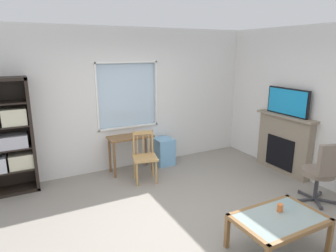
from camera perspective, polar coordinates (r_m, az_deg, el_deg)
name	(u,v)px	position (r m, az deg, el deg)	size (l,w,h in m)	color
ground	(185,221)	(4.31, 3.26, -17.98)	(6.32, 5.65, 0.02)	gray
wall_back_with_window	(125,100)	(5.83, -8.35, 5.03)	(5.32, 0.15, 2.73)	silver
wall_right	(324,107)	(5.63, 28.05, 3.21)	(0.12, 4.85, 2.73)	silver
bookshelf	(1,136)	(5.37, -29.79, -1.77)	(0.90, 0.38, 1.90)	black
desk_under_window	(131,143)	(5.67, -7.28, -3.27)	(0.85, 0.40, 0.72)	brown
wooden_chair	(145,156)	(5.28, -4.58, -5.91)	(0.50, 0.49, 0.90)	tan
plastic_drawer_unit	(164,151)	(6.09, -0.83, -4.92)	(0.35, 0.40, 0.55)	#72ADDB
fireplace	(284,144)	(6.05, 21.60, -3.20)	(0.26, 1.25, 1.13)	gray
tv	(288,102)	(5.86, 22.23, 4.38)	(0.06, 0.90, 0.50)	black
office_chair	(323,170)	(5.04, 27.86, -7.58)	(0.58, 0.61, 1.00)	#7A6B5B
coffee_table	(279,221)	(3.80, 20.78, -16.95)	(1.04, 0.68, 0.44)	#8C9E99
sippy_cup	(280,208)	(3.87, 20.94, -14.61)	(0.07, 0.07, 0.09)	orange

